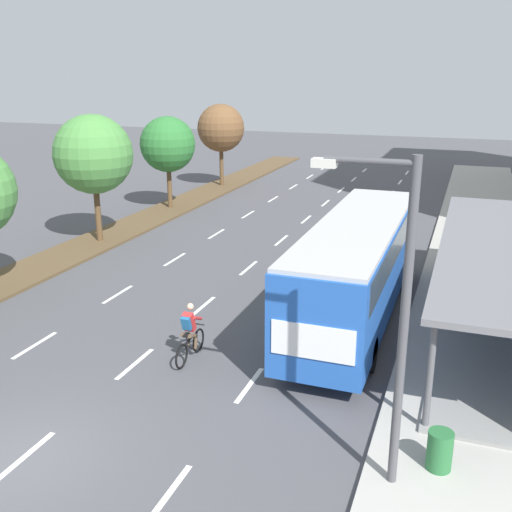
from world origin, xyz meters
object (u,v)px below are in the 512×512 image
(bus_shelter, at_px, (496,279))
(bus, at_px, (357,260))
(median_tree_third, at_px, (93,154))
(trash_bin, at_px, (440,450))
(median_tree_fifth, at_px, (221,128))
(cyclist, at_px, (190,335))
(median_tree_fourth, at_px, (168,145))
(streetlight, at_px, (395,306))

(bus_shelter, height_order, bus, bus)
(bus_shelter, xyz_separation_m, median_tree_third, (-17.71, 4.74, 2.40))
(median_tree_third, xyz_separation_m, trash_bin, (16.62, -12.44, -3.69))
(median_tree_fifth, bearing_deg, cyclist, -68.75)
(bus, bearing_deg, median_tree_fourth, 137.11)
(bus_shelter, height_order, median_tree_fourth, median_tree_fourth)
(cyclist, distance_m, median_tree_fourth, 20.13)
(trash_bin, bearing_deg, streetlight, -145.35)
(streetlight, relative_size, trash_bin, 7.65)
(median_tree_fifth, distance_m, trash_bin, 32.78)
(bus_shelter, height_order, cyclist, bus_shelter)
(bus_shelter, bearing_deg, median_tree_fifth, 131.53)
(median_tree_third, height_order, median_tree_fourth, median_tree_third)
(cyclist, bearing_deg, trash_bin, -22.08)
(median_tree_fourth, bearing_deg, median_tree_third, -88.10)
(median_tree_fourth, distance_m, median_tree_fifth, 7.74)
(bus_shelter, xyz_separation_m, median_tree_fifth, (-17.89, 20.20, 2.28))
(bus, xyz_separation_m, trash_bin, (3.20, -7.47, -1.49))
(median_tree_fourth, distance_m, trash_bin, 26.51)
(trash_bin, bearing_deg, bus_shelter, 82.01)
(median_tree_fourth, bearing_deg, bus, -42.89)
(cyclist, height_order, median_tree_fifth, median_tree_fifth)
(bus, relative_size, median_tree_third, 1.88)
(median_tree_fourth, distance_m, streetlight, 26.22)
(cyclist, bearing_deg, bus, 49.88)
(bus_shelter, xyz_separation_m, median_tree_fourth, (-17.96, 12.47, 2.00))
(cyclist, xyz_separation_m, median_tree_third, (-9.55, 9.57, 3.48))
(median_tree_third, relative_size, median_tree_fifth, 1.05)
(median_tree_fifth, distance_m, streetlight, 32.69)
(bus_shelter, bearing_deg, bus, -176.78)
(median_tree_fifth, height_order, trash_bin, median_tree_fifth)
(streetlight, distance_m, trash_bin, 3.54)
(median_tree_third, height_order, median_tree_fifth, median_tree_third)
(bus_shelter, bearing_deg, cyclist, -149.32)
(median_tree_fourth, xyz_separation_m, streetlight, (15.85, -20.89, 0.03))
(bus_shelter, distance_m, trash_bin, 7.89)
(bus, height_order, median_tree_fifth, median_tree_fifth)
(bus, distance_m, median_tree_fifth, 24.65)
(bus, distance_m, streetlight, 8.65)
(bus, distance_m, median_tree_fourth, 18.76)
(median_tree_fifth, bearing_deg, median_tree_fourth, -90.52)
(median_tree_fifth, bearing_deg, streetlight, -61.13)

